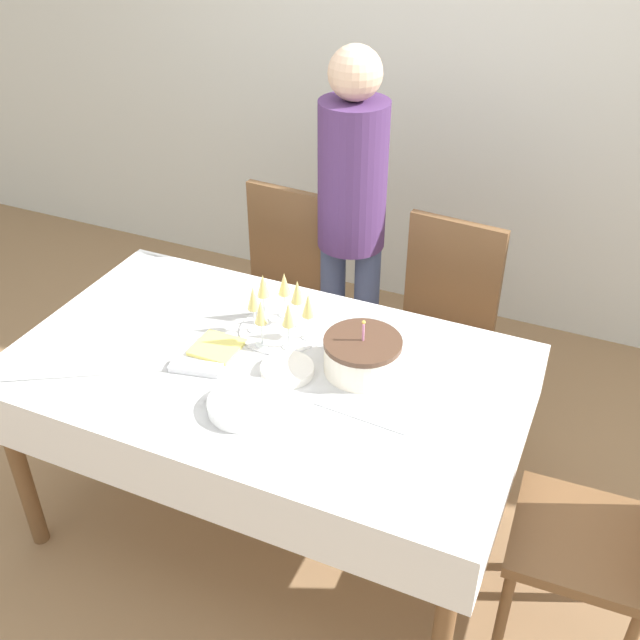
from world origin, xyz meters
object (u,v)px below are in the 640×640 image
dining_chair_right_end (618,528)px  person_standing (352,204)px  champagne_tray (280,309)px  plate_stack_dessert (287,370)px  birthday_cake (362,355)px  dining_chair_far_right (440,326)px  plate_stack_main (245,404)px  dining_chair_far_left (278,288)px

dining_chair_right_end → person_standing: size_ratio=0.60×
champagne_tray → plate_stack_dessert: size_ratio=1.69×
birthday_cake → champagne_tray: 0.35m
dining_chair_far_right → plate_stack_dessert: (-0.29, -0.82, 0.26)m
plate_stack_main → dining_chair_right_end: bearing=11.4°
dining_chair_far_right → champagne_tray: size_ratio=3.27×
dining_chair_far_right → dining_chair_right_end: bearing=-46.0°
dining_chair_far_left → birthday_cake: (0.67, -0.71, 0.31)m
birthday_cake → champagne_tray: (-0.34, 0.09, 0.03)m
dining_chair_far_left → champagne_tray: dining_chair_far_left is taller
dining_chair_far_right → dining_chair_right_end: 1.12m
champagne_tray → plate_stack_dessert: 0.25m
dining_chair_right_end → champagne_tray: size_ratio=3.27×
plate_stack_dessert → person_standing: size_ratio=0.11×
plate_stack_main → person_standing: person_standing is taller
birthday_cake → plate_stack_main: 0.41m
dining_chair_far_right → plate_stack_main: dining_chair_far_right is taller
plate_stack_dessert → person_standing: (-0.15, 0.91, 0.16)m
dining_chair_far_left → person_standing: person_standing is taller
plate_stack_main → plate_stack_dessert: bearing=79.5°
dining_chair_far_right → champagne_tray: bearing=-123.8°
dining_chair_right_end → person_standing: 1.57m
birthday_cake → person_standing: size_ratio=0.16×
dining_chair_far_right → birthday_cake: 0.78m
plate_stack_dessert → person_standing: 0.93m
person_standing → birthday_cake: bearing=-65.7°
champagne_tray → plate_stack_dessert: champagne_tray is taller
dining_chair_right_end → champagne_tray: 1.26m
birthday_cake → plate_stack_main: bearing=-127.9°
champagne_tray → plate_stack_main: champagne_tray is taller
dining_chair_right_end → plate_stack_main: (-1.11, -0.22, 0.27)m
champagne_tray → dining_chair_far_right: bearing=56.2°
plate_stack_dessert → birthday_cake: bearing=28.2°
birthday_cake → plate_stack_dessert: bearing=-151.8°
birthday_cake → champagne_tray: size_ratio=0.87×
champagne_tray → plate_stack_dessert: bearing=-58.3°
dining_chair_far_left → person_standing: size_ratio=0.60×
dining_chair_far_right → plate_stack_main: size_ratio=4.18×
dining_chair_right_end → person_standing: (-1.22, 0.89, 0.43)m
dining_chair_right_end → birthday_cake: size_ratio=3.77×
dining_chair_far_right → champagne_tray: dining_chair_far_right is taller
champagne_tray → dining_chair_far_left: bearing=118.0°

